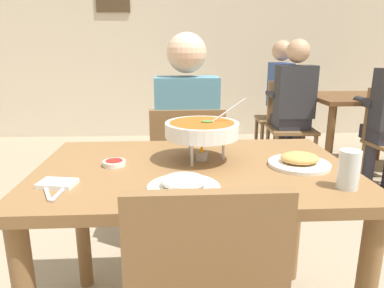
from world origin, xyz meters
The scene contains 17 objects.
cafe_rear_partition centered at (0.00, 3.72, 1.50)m, with size 10.00×0.10×3.00m, color beige.
dining_table_main centered at (0.00, 0.00, 0.65)m, with size 1.23×0.81×0.77m.
chair_diner_main centered at (0.00, 0.69, 0.51)m, with size 0.44×0.44×0.90m.
diner_main centered at (0.00, 0.72, 0.75)m, with size 0.40×0.45×1.31m.
curry_bowl centered at (0.04, 0.08, 0.90)m, with size 0.33×0.30×0.26m.
rice_plate centered at (-0.05, -0.24, 0.79)m, with size 0.24×0.24×0.06m.
appetizer_plate centered at (0.41, -0.02, 0.79)m, with size 0.24×0.24×0.06m.
sauce_dish centered at (-0.32, 0.02, 0.79)m, with size 0.09×0.09×0.02m.
napkin_folded centered at (-0.47, -0.18, 0.78)m, with size 0.12×0.08×0.02m, color white.
fork_utensil centered at (-0.49, -0.23, 0.78)m, with size 0.01×0.17×0.01m, color silver.
spoon_utensil centered at (-0.44, -0.23, 0.78)m, with size 0.01×0.17×0.01m, color silver.
drink_glass centered at (0.49, -0.25, 0.83)m, with size 0.07×0.07×0.13m.
dining_table_far centered at (1.78, 2.05, 0.63)m, with size 1.00×0.80×0.77m.
chair_bg_left centered at (1.20, 2.58, 0.51)m, with size 0.47×0.47×0.90m.
chair_bg_right centered at (1.11, 2.17, 0.51)m, with size 0.46×0.46×0.90m.
patron_bg_left centered at (1.16, 2.60, 0.75)m, with size 0.45×0.40×1.31m.
patron_bg_right centered at (1.10, 2.06, 0.75)m, with size 0.40×0.45×1.31m.
Camera 1 is at (-0.08, -1.32, 1.22)m, focal length 32.94 mm.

